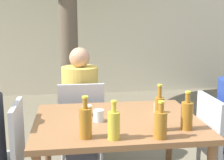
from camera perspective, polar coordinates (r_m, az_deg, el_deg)
name	(u,v)px	position (r m, az deg, el deg)	size (l,w,h in m)	color
cafe_building_wall	(87,24)	(6.27, -4.64, 10.23)	(10.00, 0.08, 2.80)	beige
dining_table_front	(117,130)	(2.45, 0.96, -9.09)	(1.27, 0.99, 0.76)	brown
patio_chair_0	(3,155)	(2.54, -19.28, -12.82)	(0.44, 0.44, 0.91)	#B2B2B7
patio_chair_1	(221,143)	(2.77, 19.30, -10.76)	(0.44, 0.44, 0.91)	#B2B2B7
patio_chair_2	(81,120)	(3.17, -5.64, -7.31)	(0.44, 0.44, 0.91)	#B2B2B7
person_seated_2	(80,110)	(3.37, -5.81, -5.39)	(0.37, 0.59, 1.23)	#383842
amber_bottle_0	(85,122)	(2.04, -4.88, -7.66)	(0.08, 0.08, 0.28)	#9E661E
amber_bottle_1	(159,113)	(2.18, 8.60, -5.97)	(0.07, 0.07, 0.33)	#9E661E
oil_cruet_2	(114,124)	(2.02, 0.34, -8.11)	(0.08, 0.08, 0.26)	gold
amber_bottle_3	(187,115)	(2.25, 13.53, -6.19)	(0.08, 0.08, 0.27)	#9E661E
amber_bottle_4	(161,124)	(2.06, 8.87, -7.95)	(0.08, 0.08, 0.25)	#9E661E
drinking_glass_0	(157,108)	(2.60, 8.32, -5.01)	(0.06, 0.06, 0.09)	silver
drinking_glass_1	(87,110)	(2.51, -4.57, -5.57)	(0.08, 0.08, 0.08)	silver
drinking_glass_2	(99,116)	(2.36, -2.45, -6.53)	(0.08, 0.08, 0.09)	silver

